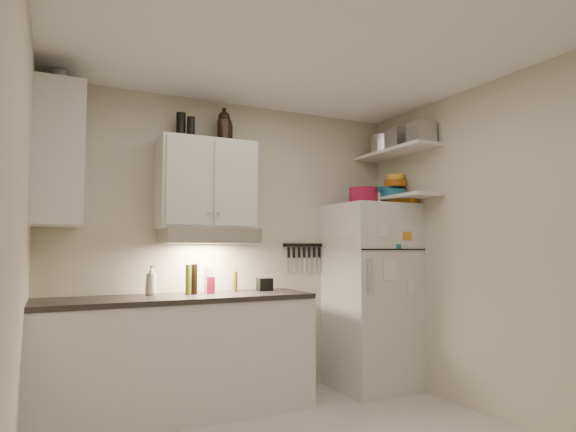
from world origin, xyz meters
name	(u,v)px	position (x,y,z in m)	size (l,w,h in m)	color
ceiling	(315,39)	(0.00, 0.00, 2.61)	(3.20, 3.00, 0.02)	white
back_wall	(233,247)	(0.00, 1.51, 1.30)	(3.20, 0.02, 2.60)	beige
left_wall	(15,246)	(-1.61, 0.00, 1.30)	(0.02, 3.00, 2.60)	beige
right_wall	(500,247)	(1.61, 0.00, 1.30)	(0.02, 3.00, 2.60)	beige
base_cabinet	(178,358)	(-0.55, 1.20, 0.44)	(2.10, 0.60, 0.88)	white
countertop	(179,298)	(-0.55, 1.20, 0.90)	(2.10, 0.62, 0.04)	#2B2725
upper_cabinet	(207,185)	(-0.30, 1.33, 1.83)	(0.80, 0.33, 0.75)	white
side_cabinet	(58,156)	(-1.44, 1.20, 1.95)	(0.33, 0.55, 1.00)	white
range_hood	(208,236)	(-0.30, 1.27, 1.39)	(0.76, 0.46, 0.12)	silver
fridge	(371,295)	(1.25, 1.16, 0.85)	(0.70, 0.68, 1.70)	silver
shelf_hi	(395,152)	(1.45, 1.02, 2.20)	(0.30, 0.95, 0.03)	white
shelf_lo	(396,198)	(1.45, 1.02, 1.76)	(0.30, 0.95, 0.03)	white
knife_strip	(303,245)	(0.70, 1.49, 1.32)	(0.42, 0.02, 0.03)	black
dutch_oven	(363,196)	(1.15, 1.14, 1.78)	(0.27, 0.27, 0.15)	maroon
book_stack	(404,200)	(1.51, 0.98, 1.74)	(0.20, 0.25, 0.08)	orange
spice_jar	(377,199)	(1.28, 1.09, 1.76)	(0.07, 0.07, 0.11)	silver
stock_pot	(384,146)	(1.49, 1.25, 2.31)	(0.27, 0.27, 0.19)	silver
tin_a	(399,140)	(1.50, 1.03, 2.32)	(0.21, 0.19, 0.21)	#AAAAAD
tin_b	(421,134)	(1.48, 0.70, 2.31)	(0.19, 0.19, 0.19)	#AAAAAD
bowl_teal	(387,193)	(1.48, 1.20, 1.83)	(0.26, 0.26, 0.11)	#155B78
bowl_orange	(395,184)	(1.51, 1.11, 1.91)	(0.21, 0.21, 0.06)	#BC5811
bowl_yellow	(395,178)	(1.51, 1.11, 1.97)	(0.17, 0.17, 0.05)	yellow
plates	(394,193)	(1.41, 1.01, 1.80)	(0.24, 0.24, 0.06)	#155B78
growler_a	(224,126)	(-0.16, 1.32, 2.34)	(0.12, 0.12, 0.27)	black
growler_b	(227,131)	(-0.10, 1.41, 2.32)	(0.10, 0.10, 0.24)	black
thermos_a	(191,128)	(-0.43, 1.36, 2.30)	(0.07, 0.07, 0.19)	black
thermos_b	(181,126)	(-0.51, 1.39, 2.31)	(0.08, 0.08, 0.23)	black
side_jar	(59,80)	(-1.44, 1.26, 2.52)	(0.11, 0.11, 0.14)	silver
soap_bottle	(151,279)	(-0.74, 1.32, 1.05)	(0.10, 0.10, 0.26)	white
pepper_mill	(234,282)	(-0.05, 1.32, 1.01)	(0.05, 0.05, 0.17)	brown
oil_bottle	(188,280)	(-0.47, 1.24, 1.04)	(0.05, 0.05, 0.24)	#546A1A
vinegar_bottle	(194,279)	(-0.42, 1.25, 1.04)	(0.05, 0.05, 0.24)	black
clear_bottle	(208,281)	(-0.29, 1.29, 1.02)	(0.07, 0.07, 0.21)	silver
red_jar	(211,285)	(-0.28, 1.26, 0.99)	(0.07, 0.07, 0.14)	maroon
caddy	(265,285)	(0.22, 1.30, 0.97)	(0.13, 0.09, 0.11)	black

